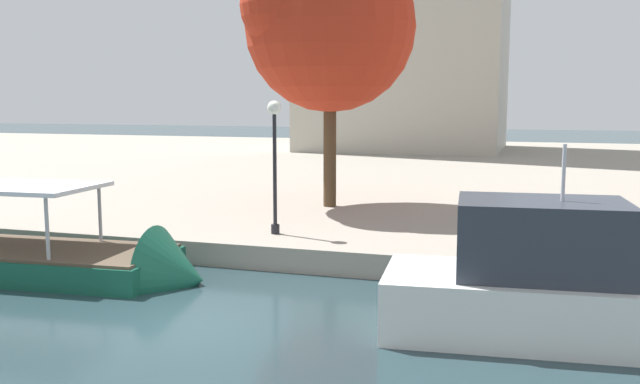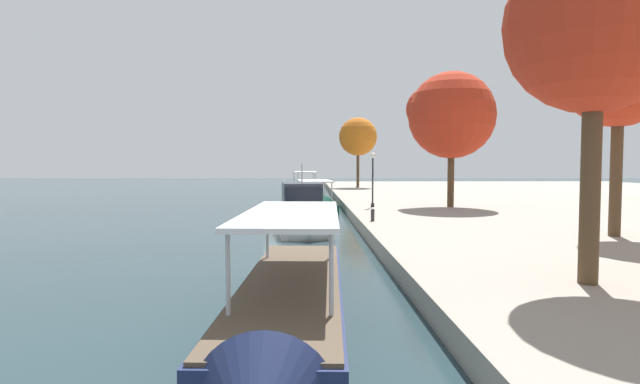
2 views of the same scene
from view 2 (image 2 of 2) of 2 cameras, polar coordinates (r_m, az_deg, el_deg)
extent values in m
plane|color=#23383D|center=(38.11, -4.35, -2.87)|extent=(220.00, 220.00, 0.00)
cube|color=#14513D|center=(62.51, -1.65, -0.35)|extent=(12.37, 3.42, 1.47)
cone|color=#14513D|center=(55.91, -2.03, -0.75)|extent=(1.52, 2.61, 2.55)
cube|color=brown|center=(62.47, -1.65, 0.36)|extent=(12.12, 3.27, 0.08)
cylinder|color=#B2B2B7|center=(59.02, -0.74, 1.19)|extent=(0.10, 0.10, 1.96)
cylinder|color=#B2B2B7|center=(59.15, -2.93, 1.19)|extent=(0.10, 0.10, 1.96)
cylinder|color=#B2B2B7|center=(65.74, -0.51, 1.39)|extent=(0.10, 0.10, 1.96)
cylinder|color=#B2B2B7|center=(65.86, -2.48, 1.39)|extent=(0.10, 0.10, 1.96)
cube|color=silver|center=(62.41, -1.66, 2.25)|extent=(7.71, 2.97, 0.12)
cube|color=#14513D|center=(46.01, -0.62, -1.63)|extent=(11.43, 3.81, 1.08)
cone|color=#14513D|center=(39.93, 0.05, -2.35)|extent=(1.58, 2.87, 2.78)
cube|color=brown|center=(45.97, -0.62, -0.91)|extent=(11.19, 3.65, 0.08)
cylinder|color=#B2B2B7|center=(42.96, 1.34, -0.04)|extent=(0.10, 0.10, 1.64)
cylinder|color=#B2B2B7|center=(42.76, -1.96, -0.06)|extent=(0.10, 0.10, 1.64)
cylinder|color=#B2B2B7|center=(49.10, 0.54, 0.35)|extent=(0.10, 0.10, 1.64)
cylinder|color=#B2B2B7|center=(48.93, -2.34, 0.33)|extent=(0.10, 0.10, 1.64)
cube|color=silver|center=(45.88, -0.62, 1.26)|extent=(7.14, 3.29, 0.12)
cube|color=silver|center=(30.26, -2.00, -3.54)|extent=(7.68, 3.49, 1.67)
cone|color=silver|center=(26.18, -1.25, -4.57)|extent=(1.45, 2.76, 2.66)
cube|color=#2D333D|center=(30.67, -2.09, -0.42)|extent=(3.55, 2.55, 1.56)
cube|color=black|center=(29.37, -1.88, -0.42)|extent=(1.09, 2.17, 0.94)
cylinder|color=silver|center=(30.25, -2.04, 2.10)|extent=(0.08, 0.08, 1.15)
cube|color=navy|center=(14.03, -3.17, -12.54)|extent=(11.83, 3.15, 1.23)
cube|color=brown|center=(13.87, -3.18, -9.94)|extent=(11.59, 3.01, 0.08)
cylinder|color=#B2B2B7|center=(10.49, 1.29, -9.17)|extent=(0.10, 0.10, 1.72)
cylinder|color=#B2B2B7|center=(10.69, -10.28, -8.97)|extent=(0.10, 0.10, 1.72)
cylinder|color=#B2B2B7|center=(16.84, 1.25, -4.51)|extent=(0.10, 0.10, 1.72)
cylinder|color=#B2B2B7|center=(16.98, -5.93, -4.47)|extent=(0.10, 0.10, 1.72)
cube|color=silver|center=(13.58, -3.21, -2.44)|extent=(7.37, 2.75, 0.12)
cylinder|color=#2D2D33|center=(29.29, 5.92, -2.72)|extent=(0.21, 0.21, 0.55)
sphere|color=#2D2D33|center=(29.26, 5.92, -2.07)|extent=(0.23, 0.23, 0.23)
cylinder|color=black|center=(38.85, 5.92, 1.06)|extent=(0.12, 0.12, 3.74)
sphere|color=white|center=(38.83, 5.94, 4.10)|extent=(0.43, 0.43, 0.43)
cylinder|color=black|center=(38.95, 5.91, -1.47)|extent=(0.26, 0.26, 0.30)
cylinder|color=#4C3823|center=(72.54, 4.27, 2.57)|extent=(0.42, 0.42, 5.18)
sphere|color=#BC6019|center=(72.65, 4.28, 6.21)|extent=(5.40, 5.40, 5.40)
sphere|color=#BC6019|center=(73.61, 4.13, 6.77)|extent=(2.57, 2.57, 2.57)
sphere|color=#BC6019|center=(72.56, 3.43, 6.09)|extent=(2.52, 2.52, 2.52)
cylinder|color=#4C3823|center=(26.39, 30.24, 1.60)|extent=(0.51, 0.51, 5.48)
sphere|color=#B22D19|center=(26.68, 30.50, 11.27)|extent=(4.65, 4.65, 4.65)
sphere|color=#B22D19|center=(27.51, 29.73, 11.27)|extent=(2.20, 2.20, 2.20)
sphere|color=#B22D19|center=(26.28, 30.07, 13.05)|extent=(2.69, 2.69, 2.69)
cylinder|color=#4C3823|center=(40.06, 14.44, 1.59)|extent=(0.50, 0.50, 4.51)
sphere|color=#B22D19|center=(40.22, 14.54, 8.33)|extent=(6.57, 6.57, 6.57)
sphere|color=#B22D19|center=(40.60, 16.27, 7.34)|extent=(3.57, 3.57, 3.57)
sphere|color=#B22D19|center=(41.10, 11.95, 9.09)|extent=(3.34, 3.34, 3.34)
cylinder|color=#4C3823|center=(15.48, 28.03, 0.36)|extent=(0.51, 0.51, 5.18)
sphere|color=#B22D19|center=(15.90, 28.44, 16.21)|extent=(4.70, 4.70, 4.70)
sphere|color=#B22D19|center=(14.97, 28.25, 17.52)|extent=(2.46, 2.46, 2.46)
sphere|color=#B22D19|center=(15.95, 25.33, 18.32)|extent=(2.70, 2.70, 2.70)
camera|label=1|loc=(34.20, -27.39, 4.26)|focal=38.82mm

